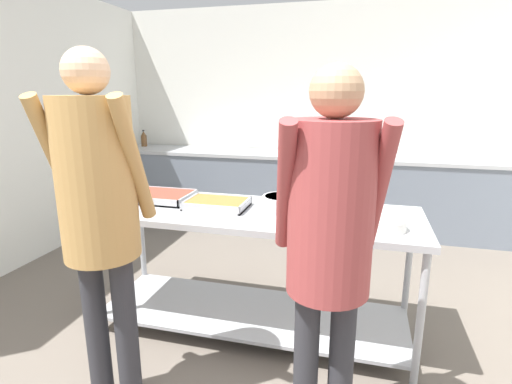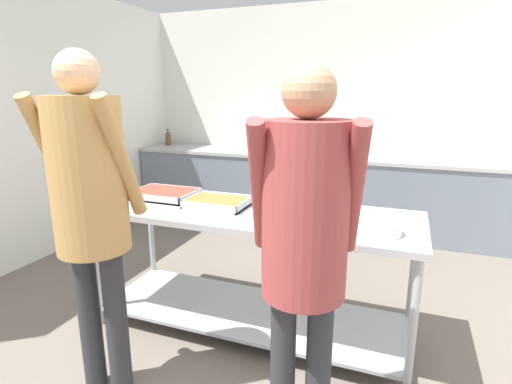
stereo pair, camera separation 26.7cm
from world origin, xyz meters
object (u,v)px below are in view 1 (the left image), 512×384
Objects in this scene: guest_serving_left at (98,198)px; plate_stack at (382,224)px; guest_serving_right at (330,228)px; sauce_pan at (283,203)px; water_bottle at (144,139)px; broccoli_bowl at (337,203)px; serving_tray_vegetables at (160,197)px; serving_tray_roast at (217,204)px.

plate_stack is at bearing 26.52° from guest_serving_left.
guest_serving_right is at bearing 0.57° from guest_serving_left.
guest_serving_left is at bearing -153.48° from plate_stack.
guest_serving_right reaches higher than sauce_pan.
broccoli_bowl is at bearing -39.30° from water_bottle.
guest_serving_right is (1.27, -0.89, 0.18)m from serving_tray_vegetables.
broccoli_bowl is at bearing 126.99° from plate_stack.
serving_tray_vegetables is 2.19× the size of broccoli_bowl.
plate_stack is (1.05, -0.16, 0.00)m from serving_tray_roast.
sauce_pan is 0.38m from broccoli_bowl.
guest_serving_left is 8.25× the size of water_bottle.
broccoli_bowl reaches higher than serving_tray_roast.
water_bottle is at bearing 122.29° from serving_tray_vegetables.
guest_serving_right is (0.37, -0.86, 0.15)m from sauce_pan.
broccoli_bowl is at bearing 91.51° from guest_serving_right.
guest_serving_right is (0.80, -0.82, 0.18)m from serving_tray_roast.
plate_stack is at bearing -8.90° from serving_tray_vegetables.
broccoli_bowl is at bearing 5.66° from serving_tray_vegetables.
serving_tray_roast is at bearing -165.67° from broccoli_bowl.
guest_serving_right is at bearing -35.14° from serving_tray_vegetables.
sauce_pan is 3.39m from water_bottle.
sauce_pan is at bearing -2.27° from serving_tray_vegetables.
serving_tray_roast is at bearing -9.24° from serving_tray_vegetables.
serving_tray_roast is 1.00× the size of sauce_pan.
guest_serving_left is (0.18, -0.90, 0.23)m from serving_tray_vegetables.
plate_stack is 1.51m from guest_serving_left.
sauce_pan reaches higher than plate_stack.
serving_tray_vegetables is 0.95m from guest_serving_left.
water_bottle reaches higher than broccoli_bowl.
guest_serving_left is (-0.29, -0.83, 0.23)m from serving_tray_roast.
plate_stack is 1.21× the size of water_bottle.
broccoli_bowl is (0.34, 0.16, -0.02)m from sauce_pan.
guest_serving_left is at bearing -136.06° from broccoli_bowl.
guest_serving_left reaches higher than serving_tray_roast.
broccoli_bowl is at bearing 43.94° from guest_serving_left.
serving_tray_roast is 1.16m from guest_serving_right.
water_bottle reaches higher than plate_stack.
water_bottle reaches higher than serving_tray_roast.
serving_tray_roast is 0.44m from sauce_pan.
serving_tray_vegetables is at bearing -57.71° from water_bottle.
serving_tray_roast is 0.80m from broccoli_bowl.
water_bottle is at bearing 139.16° from plate_stack.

